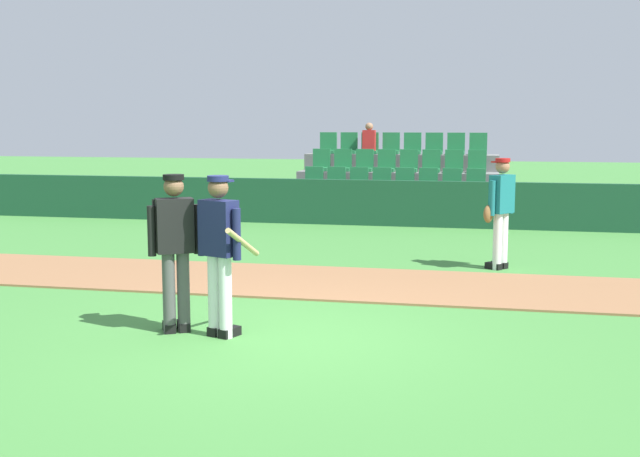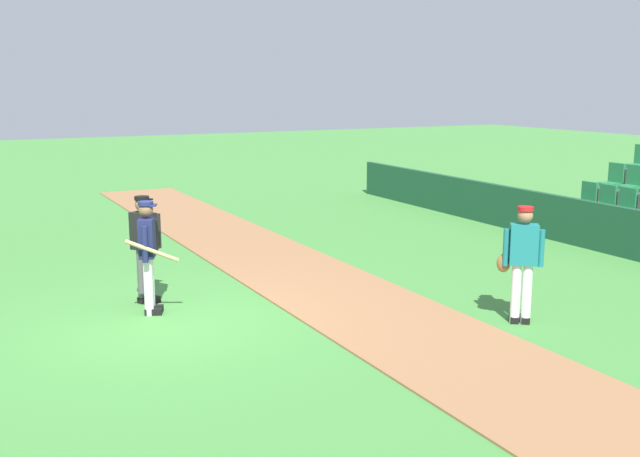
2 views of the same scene
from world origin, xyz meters
name	(u,v)px [view 2 (image 2 of 2)]	position (x,y,z in m)	size (l,w,h in m)	color
ground_plane	(168,322)	(0.00, 0.00, 0.00)	(80.00, 80.00, 0.00)	#42843A
infield_dirt_path	(341,296)	(0.00, 2.96, 0.01)	(28.00, 2.35, 0.03)	#936642
dugout_fence	(620,232)	(0.00, 9.51, 0.51)	(20.00, 0.16, 1.03)	#19472D
batter_navy_jersey	(148,253)	(-0.56, -0.11, 0.97)	(0.61, 0.80, 1.76)	white
umpire_home_plate	(145,243)	(-1.11, -0.02, 1.00)	(0.54, 0.45, 1.76)	#4C4C4C
runner_teal_jersey	(522,260)	(2.43, 4.64, 0.96)	(0.51, 0.55, 1.76)	white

